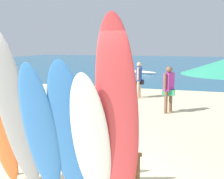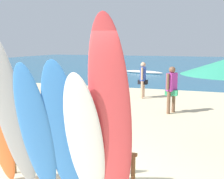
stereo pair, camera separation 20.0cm
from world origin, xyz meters
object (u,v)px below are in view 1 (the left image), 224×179
(surfboard_grey_1, at_px, (16,115))
(beachgoer_near_rack, at_px, (139,77))
(surfboard_red_5, at_px, (117,119))
(surfboard_blue_3, at_px, (69,134))
(beachgoer_strolling, at_px, (169,86))
(surfboard_blue_2, at_px, (41,133))
(distant_boat, at_px, (138,72))
(surfboard_rack, at_px, (72,154))
(surfboard_white_4, at_px, (91,142))

(surfboard_grey_1, bearing_deg, beachgoer_near_rack, 87.00)
(surfboard_red_5, height_order, beachgoer_near_rack, surfboard_red_5)
(surfboard_blue_3, bearing_deg, surfboard_grey_1, 179.71)
(surfboard_grey_1, relative_size, beachgoer_strolling, 1.70)
(surfboard_blue_2, xyz_separation_m, distant_boat, (-2.60, 18.68, -0.94))
(surfboard_blue_2, distance_m, distant_boat, 18.88)
(surfboard_blue_3, bearing_deg, surfboard_red_5, -8.96)
(surfboard_grey_1, xyz_separation_m, surfboard_blue_3, (0.83, 0.07, -0.22))
(surfboard_grey_1, relative_size, surfboard_blue_3, 1.21)
(beachgoer_strolling, distance_m, distant_boat, 13.05)
(surfboard_rack, relative_size, beachgoer_near_rack, 1.51)
(beachgoer_strolling, height_order, distant_boat, beachgoer_strolling)
(surfboard_rack, xyz_separation_m, beachgoer_strolling, (0.98, 5.58, 0.40))
(surfboard_white_4, xyz_separation_m, surfboard_red_5, (0.38, -0.02, 0.36))
(beachgoer_strolling, bearing_deg, surfboard_grey_1, 9.42)
(surfboard_blue_2, height_order, surfboard_white_4, surfboard_blue_2)
(surfboard_grey_1, xyz_separation_m, beachgoer_near_rack, (0.03, 8.63, -0.40))
(surfboard_grey_1, distance_m, surfboard_red_5, 1.56)
(surfboard_red_5, xyz_separation_m, distant_boat, (-3.77, 18.69, -1.25))
(surfboard_rack, bearing_deg, beachgoer_near_rack, 94.02)
(surfboard_blue_2, height_order, surfboard_blue_3, surfboard_blue_3)
(beachgoer_near_rack, bearing_deg, beachgoer_strolling, -150.03)
(surfboard_red_5, relative_size, beachgoer_strolling, 1.75)
(surfboard_blue_2, bearing_deg, surfboard_red_5, -3.11)
(surfboard_blue_2, distance_m, beachgoer_near_rack, 8.60)
(distant_boat, bearing_deg, surfboard_rack, -81.18)
(surfboard_rack, xyz_separation_m, surfboard_grey_1, (-0.59, -0.65, 0.78))
(surfboard_rack, height_order, surfboard_blue_2, surfboard_blue_2)
(surfboard_white_4, xyz_separation_m, beachgoer_near_rack, (-1.15, 8.59, -0.11))
(surfboard_blue_2, bearing_deg, beachgoer_strolling, 76.73)
(surfboard_blue_3, distance_m, surfboard_white_4, 0.36)
(surfboard_white_4, relative_size, beachgoer_near_rack, 1.34)
(surfboard_grey_1, height_order, surfboard_blue_3, surfboard_grey_1)
(beachgoer_strolling, xyz_separation_m, beachgoer_near_rack, (-1.54, 2.39, -0.02))
(surfboard_blue_2, xyz_separation_m, beachgoer_strolling, (1.17, 6.21, -0.14))
(surfboard_grey_1, xyz_separation_m, surfboard_white_4, (1.18, 0.04, -0.29))
(surfboard_blue_2, relative_size, surfboard_blue_3, 0.98)
(surfboard_grey_1, distance_m, surfboard_blue_2, 0.46)
(beachgoer_strolling, height_order, beachgoer_near_rack, beachgoer_strolling)
(surfboard_rack, distance_m, distant_boat, 18.28)
(surfboard_blue_3, relative_size, surfboard_red_5, 0.80)
(surfboard_blue_3, height_order, beachgoer_near_rack, surfboard_blue_3)
(surfboard_blue_2, distance_m, beachgoer_strolling, 6.32)
(beachgoer_strolling, bearing_deg, distant_boat, -139.63)
(surfboard_rack, xyz_separation_m, surfboard_red_5, (0.97, -0.63, 0.84))
(surfboard_red_5, distance_m, beachgoer_near_rack, 8.75)
(beachgoer_strolling, bearing_deg, surfboard_rack, 13.59)
(beachgoer_strolling, bearing_deg, surfboard_red_5, 23.46)
(surfboard_blue_3, xyz_separation_m, beachgoer_near_rack, (-0.80, 8.56, -0.18))
(surfboard_grey_1, bearing_deg, surfboard_red_5, -2.05)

